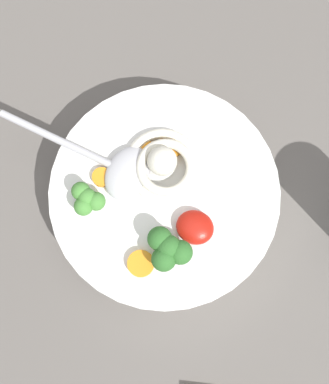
# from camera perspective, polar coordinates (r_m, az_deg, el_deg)

# --- Properties ---
(table_slab) EXTENTS (1.19, 1.19, 0.03)m
(table_slab) POSITION_cam_1_polar(r_m,az_deg,el_deg) (0.59, -3.44, -2.56)
(table_slab) COLOR #5B5651
(table_slab) RESTS_ON ground
(soup_bowl) EXTENTS (0.24, 0.24, 0.06)m
(soup_bowl) POSITION_cam_1_polar(r_m,az_deg,el_deg) (0.55, 0.00, -0.60)
(soup_bowl) COLOR white
(soup_bowl) RESTS_ON table_slab
(noodle_pile) EXTENTS (0.09, 0.09, 0.04)m
(noodle_pile) POSITION_cam_1_polar(r_m,az_deg,el_deg) (0.52, -0.15, 3.14)
(noodle_pile) COLOR silver
(noodle_pile) RESTS_ON soup_bowl
(soup_spoon) EXTENTS (0.17, 0.06, 0.02)m
(soup_spoon) POSITION_cam_1_polar(r_m,az_deg,el_deg) (0.52, -5.59, 2.83)
(soup_spoon) COLOR #B7B7BC
(soup_spoon) RESTS_ON soup_bowl
(chili_sauce_dollop) EXTENTS (0.04, 0.03, 0.02)m
(chili_sauce_dollop) POSITION_cam_1_polar(r_m,az_deg,el_deg) (0.51, 3.52, -3.95)
(chili_sauce_dollop) COLOR #B2190F
(chili_sauce_dollop) RESTS_ON soup_bowl
(broccoli_floret_far) EXTENTS (0.05, 0.04, 0.04)m
(broccoli_floret_far) POSITION_cam_1_polar(r_m,az_deg,el_deg) (0.49, 0.41, -6.54)
(broccoli_floret_far) COLOR #7A9E60
(broccoli_floret_far) RESTS_ON soup_bowl
(broccoli_floret_beside_chili) EXTENTS (0.04, 0.03, 0.03)m
(broccoli_floret_beside_chili) POSITION_cam_1_polar(r_m,az_deg,el_deg) (0.51, -8.83, -0.80)
(broccoli_floret_beside_chili) COLOR #7A9E60
(broccoli_floret_beside_chili) RESTS_ON soup_bowl
(carrot_slice_extra_b) EXTENTS (0.02, 0.02, 0.01)m
(carrot_slice_extra_b) POSITION_cam_1_polar(r_m,az_deg,el_deg) (0.53, -2.48, 4.91)
(carrot_slice_extra_b) COLOR orange
(carrot_slice_extra_b) RESTS_ON soup_bowl
(carrot_slice_rear) EXTENTS (0.03, 0.03, 0.01)m
(carrot_slice_rear) POSITION_cam_1_polar(r_m,az_deg,el_deg) (0.51, -2.72, -8.16)
(carrot_slice_rear) COLOR orange
(carrot_slice_rear) RESTS_ON soup_bowl
(carrot_slice_extra_a) EXTENTS (0.02, 0.02, 0.01)m
(carrot_slice_extra_a) POSITION_cam_1_polar(r_m,az_deg,el_deg) (0.52, -7.15, 1.68)
(carrot_slice_extra_a) COLOR orange
(carrot_slice_extra_a) RESTS_ON soup_bowl
(carrot_slice_center) EXTENTS (0.03, 0.03, 0.00)m
(carrot_slice_center) POSITION_cam_1_polar(r_m,az_deg,el_deg) (0.53, 0.87, 5.45)
(carrot_slice_center) COLOR orange
(carrot_slice_center) RESTS_ON soup_bowl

